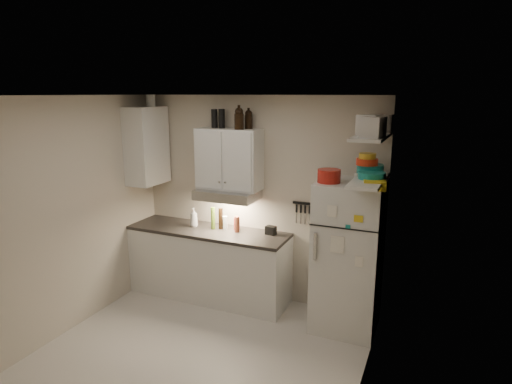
% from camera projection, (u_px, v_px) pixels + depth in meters
% --- Properties ---
extents(floor, '(3.20, 3.00, 0.02)m').
position_uv_depth(floor, '(199.00, 356.00, 4.39)').
color(floor, beige).
rests_on(floor, ground).
extents(ceiling, '(3.20, 3.00, 0.02)m').
position_uv_depth(ceiling, '(190.00, 94.00, 3.79)').
color(ceiling, silver).
rests_on(ceiling, ground).
extents(back_wall, '(3.20, 0.02, 2.60)m').
position_uv_depth(back_wall, '(257.00, 199.00, 5.44)').
color(back_wall, '#BCB2A0').
rests_on(back_wall, ground).
extents(left_wall, '(0.02, 3.00, 2.60)m').
position_uv_depth(left_wall, '(69.00, 216.00, 4.71)').
color(left_wall, '#BCB2A0').
rests_on(left_wall, ground).
extents(right_wall, '(0.02, 3.00, 2.60)m').
position_uv_depth(right_wall, '(366.00, 260.00, 3.47)').
color(right_wall, '#BCB2A0').
rests_on(right_wall, ground).
extents(base_cabinet, '(2.10, 0.60, 0.88)m').
position_uv_depth(base_cabinet, '(209.00, 265.00, 5.57)').
color(base_cabinet, silver).
rests_on(base_cabinet, floor).
extents(countertop, '(2.10, 0.62, 0.04)m').
position_uv_depth(countertop, '(208.00, 231.00, 5.47)').
color(countertop, '#2C2825').
rests_on(countertop, base_cabinet).
extents(upper_cabinet, '(0.80, 0.33, 0.75)m').
position_uv_depth(upper_cabinet, '(229.00, 159.00, 5.28)').
color(upper_cabinet, silver).
rests_on(upper_cabinet, back_wall).
extents(side_cabinet, '(0.33, 0.55, 1.00)m').
position_uv_depth(side_cabinet, '(147.00, 146.00, 5.57)').
color(side_cabinet, silver).
rests_on(side_cabinet, left_wall).
extents(range_hood, '(0.76, 0.46, 0.12)m').
position_uv_depth(range_hood, '(227.00, 194.00, 5.32)').
color(range_hood, silver).
rests_on(range_hood, back_wall).
extents(fridge, '(0.70, 0.68, 1.70)m').
position_uv_depth(fridge, '(348.00, 257.00, 4.74)').
color(fridge, silver).
rests_on(fridge, floor).
extents(shelf_hi, '(0.30, 0.95, 0.03)m').
position_uv_depth(shelf_hi, '(372.00, 137.00, 4.24)').
color(shelf_hi, silver).
rests_on(shelf_hi, right_wall).
extents(shelf_lo, '(0.30, 0.95, 0.03)m').
position_uv_depth(shelf_lo, '(369.00, 180.00, 4.34)').
color(shelf_lo, silver).
rests_on(shelf_lo, right_wall).
extents(knife_strip, '(0.42, 0.02, 0.03)m').
position_uv_depth(knife_strip, '(310.00, 204.00, 5.14)').
color(knife_strip, black).
rests_on(knife_strip, back_wall).
extents(dutch_oven, '(0.28, 0.28, 0.14)m').
position_uv_depth(dutch_oven, '(329.00, 176.00, 4.50)').
color(dutch_oven, '#A41B13').
rests_on(dutch_oven, fridge).
extents(book_stack, '(0.26, 0.30, 0.09)m').
position_uv_depth(book_stack, '(374.00, 184.00, 4.21)').
color(book_stack, gold).
rests_on(book_stack, fridge).
extents(spice_jar, '(0.06, 0.06, 0.09)m').
position_uv_depth(spice_jar, '(357.00, 178.00, 4.50)').
color(spice_jar, silver).
rests_on(spice_jar, fridge).
extents(stock_pot, '(0.29, 0.29, 0.19)m').
position_uv_depth(stock_pot, '(381.00, 123.00, 4.52)').
color(stock_pot, silver).
rests_on(stock_pot, shelf_hi).
extents(tin_a, '(0.24, 0.23, 0.20)m').
position_uv_depth(tin_a, '(369.00, 125.00, 4.15)').
color(tin_a, '#AAAAAD').
rests_on(tin_a, shelf_hi).
extents(tin_b, '(0.23, 0.23, 0.19)m').
position_uv_depth(tin_b, '(373.00, 127.00, 3.95)').
color(tin_b, '#AAAAAD').
rests_on(tin_b, shelf_hi).
extents(bowl_teal, '(0.28, 0.28, 0.11)m').
position_uv_depth(bowl_teal, '(370.00, 170.00, 4.52)').
color(bowl_teal, '#178179').
rests_on(bowl_teal, shelf_lo).
extents(bowl_orange, '(0.22, 0.22, 0.07)m').
position_uv_depth(bowl_orange, '(367.00, 162.00, 4.46)').
color(bowl_orange, red).
rests_on(bowl_orange, bowl_teal).
extents(bowl_yellow, '(0.18, 0.18, 0.06)m').
position_uv_depth(bowl_yellow, '(367.00, 156.00, 4.44)').
color(bowl_yellow, gold).
rests_on(bowl_yellow, bowl_orange).
extents(plates, '(0.31, 0.31, 0.07)m').
position_uv_depth(plates, '(372.00, 175.00, 4.31)').
color(plates, '#178179').
rests_on(plates, shelf_lo).
extents(growler_a, '(0.15, 0.15, 0.26)m').
position_uv_depth(growler_a, '(239.00, 118.00, 5.04)').
color(growler_a, black).
rests_on(growler_a, upper_cabinet).
extents(growler_b, '(0.11, 0.11, 0.23)m').
position_uv_depth(growler_b, '(249.00, 119.00, 5.15)').
color(growler_b, black).
rests_on(growler_b, upper_cabinet).
extents(thermos_a, '(0.09, 0.09, 0.23)m').
position_uv_depth(thermos_a, '(222.00, 119.00, 5.25)').
color(thermos_a, black).
rests_on(thermos_a, upper_cabinet).
extents(thermos_b, '(0.08, 0.08, 0.23)m').
position_uv_depth(thermos_b, '(214.00, 119.00, 5.28)').
color(thermos_b, black).
rests_on(thermos_b, upper_cabinet).
extents(side_jar, '(0.13, 0.13, 0.15)m').
position_uv_depth(side_jar, '(151.00, 101.00, 5.51)').
color(side_jar, silver).
rests_on(side_jar, side_cabinet).
extents(soap_bottle, '(0.12, 0.12, 0.28)m').
position_uv_depth(soap_bottle, '(194.00, 216.00, 5.55)').
color(soap_bottle, silver).
rests_on(soap_bottle, countertop).
extents(pepper_mill, '(0.08, 0.08, 0.20)m').
position_uv_depth(pepper_mill, '(237.00, 224.00, 5.34)').
color(pepper_mill, brown).
rests_on(pepper_mill, countertop).
extents(oil_bottle, '(0.06, 0.06, 0.28)m').
position_uv_depth(oil_bottle, '(213.00, 218.00, 5.45)').
color(oil_bottle, '#445E17').
rests_on(oil_bottle, countertop).
extents(vinegar_bottle, '(0.08, 0.08, 0.27)m').
position_uv_depth(vinegar_bottle, '(221.00, 218.00, 5.46)').
color(vinegar_bottle, black).
rests_on(vinegar_bottle, countertop).
extents(clear_bottle, '(0.07, 0.07, 0.18)m').
position_uv_depth(clear_bottle, '(225.00, 223.00, 5.44)').
color(clear_bottle, silver).
rests_on(clear_bottle, countertop).
extents(red_jar, '(0.08, 0.08, 0.15)m').
position_uv_depth(red_jar, '(237.00, 224.00, 5.44)').
color(red_jar, '#A41B13').
rests_on(red_jar, countertop).
extents(caddy, '(0.13, 0.11, 0.11)m').
position_uv_depth(caddy, '(271.00, 230.00, 5.26)').
color(caddy, black).
rests_on(caddy, countertop).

